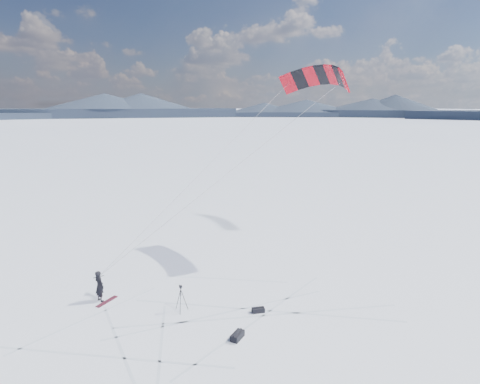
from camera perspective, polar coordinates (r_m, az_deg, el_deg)
ground at (r=19.38m, az=-10.79°, el=-18.73°), size 1800.00×1800.00×0.00m
horizon_hills at (r=18.01m, az=-11.18°, el=-10.41°), size 704.47×706.88×8.00m
snow_tracks at (r=18.64m, az=-11.64°, el=-20.12°), size 17.62×14.39×0.01m
snowkiter at (r=22.66m, az=-19.21°, el=-14.39°), size 0.57×0.69×1.64m
snowboard at (r=22.44m, az=-18.41°, el=-14.56°), size 1.27×0.90×0.04m
tripod at (r=20.35m, az=-8.42°, el=-14.24°), size 0.58×0.64×1.35m
gear_bag_a at (r=18.41m, az=-0.37°, el=-19.76°), size 0.81×0.67×0.33m
gear_bag_b at (r=20.40m, az=2.61°, el=-16.41°), size 0.67×0.48×0.28m
power_kite at (r=28.33m, az=10.92°, el=15.49°), size 16.34×5.89×11.20m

